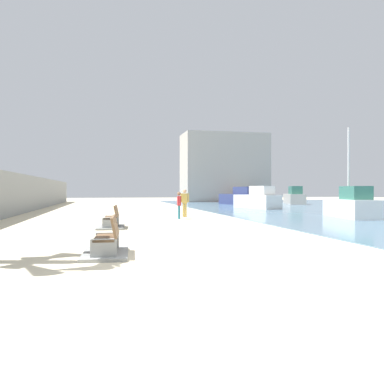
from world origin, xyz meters
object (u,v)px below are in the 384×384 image
(boat_distant, at_px, (351,205))
(boat_nearest, at_px, (294,197))
(person_walking, at_px, (179,203))
(boat_far_left, at_px, (258,200))
(bench_near, at_px, (107,246))
(boat_outer, at_px, (243,197))
(bench_far, at_px, (112,223))
(person_standing, at_px, (185,201))
(boat_far_right, at_px, (240,198))

(boat_distant, xyz_separation_m, boat_nearest, (7.32, 21.67, 0.07))
(person_walking, distance_m, boat_distant, 10.09)
(boat_far_left, xyz_separation_m, boat_nearest, (8.39, 9.69, 0.02))
(bench_near, relative_size, boat_outer, 0.27)
(boat_nearest, bearing_deg, boat_distant, -108.66)
(person_walking, distance_m, boat_far_left, 13.83)
(bench_near, distance_m, person_walking, 12.54)
(boat_far_left, bearing_deg, bench_far, -129.92)
(boat_outer, bearing_deg, bench_near, -113.94)
(boat_outer, bearing_deg, person_standing, -116.22)
(boat_far_right, bearing_deg, boat_far_left, -99.14)
(boat_outer, xyz_separation_m, boat_nearest, (3.03, -9.01, 0.07))
(person_standing, distance_m, boat_nearest, 25.06)
(boat_far_right, height_order, boat_nearest, boat_nearest)
(boat_outer, bearing_deg, person_walking, -116.00)
(bench_far, distance_m, boat_far_left, 19.83)
(boat_far_left, bearing_deg, boat_outer, 74.02)
(person_standing, bearing_deg, boat_far_right, 61.22)
(boat_nearest, bearing_deg, bench_near, -123.54)
(boat_far_left, relative_size, boat_nearest, 0.74)
(person_walking, height_order, boat_distant, boat_distant)
(boat_far_left, distance_m, boat_distant, 12.03)
(bench_near, bearing_deg, boat_outer, 66.06)
(boat_far_left, height_order, boat_outer, boat_outer)
(person_walking, height_order, boat_far_left, boat_far_left)
(bench_near, distance_m, bench_far, 7.23)
(boat_nearest, bearing_deg, boat_far_right, -171.19)
(person_standing, bearing_deg, person_walking, -112.07)
(boat_far_right, bearing_deg, person_standing, -118.78)
(person_walking, height_order, person_standing, person_standing)
(bench_near, height_order, boat_outer, boat_outer)
(person_standing, height_order, boat_distant, boat_distant)
(bench_near, distance_m, boat_far_left, 25.89)
(bench_far, height_order, boat_far_right, boat_far_right)
(bench_far, height_order, person_standing, person_standing)
(boat_far_left, distance_m, boat_outer, 19.45)
(person_walking, bearing_deg, bench_far, -129.30)
(boat_distant, bearing_deg, bench_near, -143.21)
(person_standing, bearing_deg, boat_nearest, 48.28)
(bench_near, relative_size, person_walking, 1.40)
(bench_near, relative_size, bench_far, 0.99)
(boat_outer, height_order, boat_nearest, boat_outer)
(boat_outer, xyz_separation_m, boat_far_right, (-3.97, -10.09, 0.04))
(boat_far_left, height_order, boat_far_right, boat_far_right)
(bench_near, height_order, person_standing, person_standing)
(bench_near, xyz_separation_m, boat_outer, (18.26, 41.13, 0.52))
(bench_far, relative_size, boat_nearest, 0.32)
(person_walking, relative_size, boat_far_left, 0.30)
(boat_far_left, relative_size, boat_far_right, 0.65)
(bench_far, bearing_deg, bench_near, -91.50)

